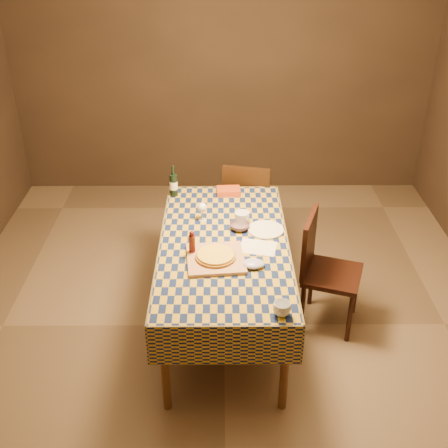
% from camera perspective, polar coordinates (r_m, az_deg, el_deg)
% --- Properties ---
extents(room, '(5.00, 5.10, 2.70)m').
position_cam_1_polar(room, '(3.80, 0.00, 5.50)').
color(room, brown).
rests_on(room, ground).
extents(dining_table, '(0.94, 1.84, 0.77)m').
position_cam_1_polar(dining_table, '(4.11, 0.00, -2.84)').
color(dining_table, brown).
rests_on(dining_table, ground).
extents(cutting_board, '(0.43, 0.43, 0.02)m').
position_cam_1_polar(cutting_board, '(3.88, -0.86, -3.55)').
color(cutting_board, '#B17C53').
rests_on(cutting_board, dining_table).
extents(pizza, '(0.33, 0.33, 0.03)m').
position_cam_1_polar(pizza, '(3.86, -0.86, -3.23)').
color(pizza, '#905F18').
rests_on(pizza, cutting_board).
extents(pepper_mill, '(0.06, 0.06, 0.19)m').
position_cam_1_polar(pepper_mill, '(3.90, -3.27, -2.00)').
color(pepper_mill, '#4E1412').
rests_on(pepper_mill, dining_table).
extents(bowl, '(0.20, 0.20, 0.05)m').
position_cam_1_polar(bowl, '(4.23, 1.60, -0.25)').
color(bowl, '#5D464E').
rests_on(bowl, dining_table).
extents(wine_glass, '(0.08, 0.08, 0.15)m').
position_cam_1_polar(wine_glass, '(4.31, -2.23, 1.62)').
color(wine_glass, white).
rests_on(wine_glass, dining_table).
extents(wine_bottle, '(0.07, 0.07, 0.27)m').
position_cam_1_polar(wine_bottle, '(4.70, -5.15, 4.02)').
color(wine_bottle, black).
rests_on(wine_bottle, dining_table).
extents(deli_tub, '(0.14, 0.14, 0.09)m').
position_cam_1_polar(deli_tub, '(4.30, 1.83, 0.64)').
color(deli_tub, silver).
rests_on(deli_tub, dining_table).
extents(takeout_container, '(0.20, 0.15, 0.05)m').
position_cam_1_polar(takeout_container, '(4.74, 0.46, 3.36)').
color(takeout_container, '#AE4016').
rests_on(takeout_container, dining_table).
extents(white_plate, '(0.27, 0.27, 0.02)m').
position_cam_1_polar(white_plate, '(4.23, 4.26, -0.59)').
color(white_plate, white).
rests_on(white_plate, dining_table).
extents(tumbler, '(0.13, 0.13, 0.09)m').
position_cam_1_polar(tumbler, '(3.40, 5.91, -8.57)').
color(tumbler, white).
rests_on(tumbler, dining_table).
extents(flour_patch, '(0.30, 0.25, 0.00)m').
position_cam_1_polar(flour_patch, '(4.03, 3.46, -2.37)').
color(flour_patch, silver).
rests_on(flour_patch, dining_table).
extents(flour_bag, '(0.19, 0.17, 0.05)m').
position_cam_1_polar(flour_bag, '(3.81, 2.98, -4.06)').
color(flour_bag, '#A3A9D1').
rests_on(flour_bag, dining_table).
extents(chair_far, '(0.50, 0.51, 0.93)m').
position_cam_1_polar(chair_far, '(5.14, 2.43, 2.14)').
color(chair_far, black).
rests_on(chair_far, ground).
extents(chair_right, '(0.54, 0.54, 0.93)m').
position_cam_1_polar(chair_right, '(4.34, 9.95, -4.13)').
color(chair_right, black).
rests_on(chair_right, ground).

